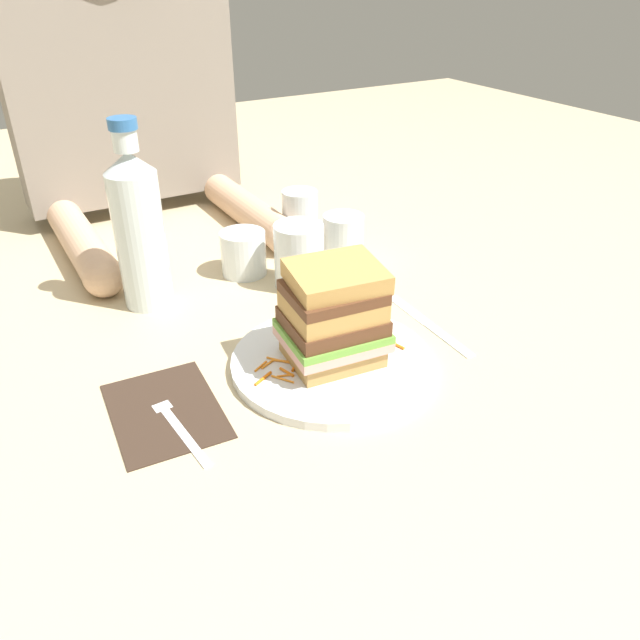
# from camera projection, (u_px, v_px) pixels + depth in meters

# --- Properties ---
(ground_plane) EXTENTS (3.00, 3.00, 0.00)m
(ground_plane) POSITION_uv_depth(u_px,v_px,m) (317.00, 357.00, 0.80)
(ground_plane) COLOR #C6B289
(main_plate) EXTENTS (0.25, 0.25, 0.01)m
(main_plate) POSITION_uv_depth(u_px,v_px,m) (332.00, 362.00, 0.78)
(main_plate) COLOR white
(main_plate) RESTS_ON ground_plane
(sandwich) EXTENTS (0.13, 0.11, 0.13)m
(sandwich) POSITION_uv_depth(u_px,v_px,m) (333.00, 316.00, 0.75)
(sandwich) COLOR tan
(sandwich) RESTS_ON main_plate
(carrot_shred_0) EXTENTS (0.03, 0.02, 0.00)m
(carrot_shred_0) POSITION_uv_depth(u_px,v_px,m) (263.00, 378.00, 0.74)
(carrot_shred_0) COLOR orange
(carrot_shred_0) RESTS_ON main_plate
(carrot_shred_1) EXTENTS (0.02, 0.01, 0.00)m
(carrot_shred_1) POSITION_uv_depth(u_px,v_px,m) (267.00, 363.00, 0.77)
(carrot_shred_1) COLOR orange
(carrot_shred_1) RESTS_ON main_plate
(carrot_shred_2) EXTENTS (0.02, 0.02, 0.00)m
(carrot_shred_2) POSITION_uv_depth(u_px,v_px,m) (286.00, 362.00, 0.77)
(carrot_shred_2) COLOR orange
(carrot_shred_2) RESTS_ON main_plate
(carrot_shred_3) EXTENTS (0.02, 0.03, 0.00)m
(carrot_shred_3) POSITION_uv_depth(u_px,v_px,m) (280.00, 362.00, 0.77)
(carrot_shred_3) COLOR orange
(carrot_shred_3) RESTS_ON main_plate
(carrot_shred_4) EXTENTS (0.02, 0.03, 0.00)m
(carrot_shred_4) POSITION_uv_depth(u_px,v_px,m) (283.00, 379.00, 0.74)
(carrot_shred_4) COLOR orange
(carrot_shred_4) RESTS_ON main_plate
(carrot_shred_5) EXTENTS (0.02, 0.01, 0.00)m
(carrot_shred_5) POSITION_uv_depth(u_px,v_px,m) (262.00, 368.00, 0.76)
(carrot_shred_5) COLOR orange
(carrot_shred_5) RESTS_ON main_plate
(carrot_shred_6) EXTENTS (0.02, 0.02, 0.00)m
(carrot_shred_6) POSITION_uv_depth(u_px,v_px,m) (295.00, 364.00, 0.77)
(carrot_shred_6) COLOR orange
(carrot_shred_6) RESTS_ON main_plate
(carrot_shred_7) EXTENTS (0.02, 0.01, 0.00)m
(carrot_shred_7) POSITION_uv_depth(u_px,v_px,m) (285.00, 375.00, 0.75)
(carrot_shred_7) COLOR orange
(carrot_shred_7) RESTS_ON main_plate
(carrot_shred_8) EXTENTS (0.01, 0.02, 0.00)m
(carrot_shred_8) POSITION_uv_depth(u_px,v_px,m) (287.00, 372.00, 0.75)
(carrot_shred_8) COLOR orange
(carrot_shred_8) RESTS_ON main_plate
(carrot_shred_9) EXTENTS (0.00, 0.02, 0.00)m
(carrot_shred_9) POSITION_uv_depth(u_px,v_px,m) (365.00, 341.00, 0.81)
(carrot_shred_9) COLOR orange
(carrot_shred_9) RESTS_ON main_plate
(carrot_shred_10) EXTENTS (0.00, 0.03, 0.00)m
(carrot_shred_10) POSITION_uv_depth(u_px,v_px,m) (385.00, 337.00, 0.82)
(carrot_shred_10) COLOR orange
(carrot_shred_10) RESTS_ON main_plate
(carrot_shred_11) EXTENTS (0.01, 0.02, 0.00)m
(carrot_shred_11) POSITION_uv_depth(u_px,v_px,m) (381.00, 340.00, 0.81)
(carrot_shred_11) COLOR orange
(carrot_shred_11) RESTS_ON main_plate
(carrot_shred_12) EXTENTS (0.01, 0.03, 0.00)m
(carrot_shred_12) POSITION_uv_depth(u_px,v_px,m) (394.00, 343.00, 0.81)
(carrot_shred_12) COLOR orange
(carrot_shred_12) RESTS_ON main_plate
(carrot_shred_13) EXTENTS (0.02, 0.01, 0.00)m
(carrot_shred_13) POSITION_uv_depth(u_px,v_px,m) (390.00, 346.00, 0.80)
(carrot_shred_13) COLOR orange
(carrot_shred_13) RESTS_ON main_plate
(carrot_shred_14) EXTENTS (0.02, 0.01, 0.00)m
(carrot_shred_14) POSITION_uv_depth(u_px,v_px,m) (384.00, 348.00, 0.80)
(carrot_shred_14) COLOR orange
(carrot_shred_14) RESTS_ON main_plate
(carrot_shred_15) EXTENTS (0.02, 0.02, 0.00)m
(carrot_shred_15) POSITION_uv_depth(u_px,v_px,m) (376.00, 350.00, 0.79)
(carrot_shred_15) COLOR orange
(carrot_shred_15) RESTS_ON main_plate
(napkin_dark) EXTENTS (0.13, 0.17, 0.00)m
(napkin_dark) POSITION_uv_depth(u_px,v_px,m) (165.00, 410.00, 0.71)
(napkin_dark) COLOR #38281E
(napkin_dark) RESTS_ON ground_plane
(fork) EXTENTS (0.03, 0.17, 0.00)m
(fork) POSITION_uv_depth(u_px,v_px,m) (173.00, 418.00, 0.69)
(fork) COLOR silver
(fork) RESTS_ON napkin_dark
(knife) EXTENTS (0.02, 0.20, 0.00)m
(knife) POSITION_uv_depth(u_px,v_px,m) (428.00, 324.00, 0.87)
(knife) COLOR silver
(knife) RESTS_ON ground_plane
(juice_glass) EXTENTS (0.08, 0.08, 0.10)m
(juice_glass) POSITION_uv_depth(u_px,v_px,m) (299.00, 258.00, 0.95)
(juice_glass) COLOR white
(juice_glass) RESTS_ON ground_plane
(water_bottle) EXTENTS (0.07, 0.07, 0.27)m
(water_bottle) POSITION_uv_depth(u_px,v_px,m) (139.00, 228.00, 0.87)
(water_bottle) COLOR silver
(water_bottle) RESTS_ON ground_plane
(empty_tumbler_0) EXTENTS (0.07, 0.07, 0.07)m
(empty_tumbler_0) POSITION_uv_depth(u_px,v_px,m) (244.00, 253.00, 1.00)
(empty_tumbler_0) COLOR silver
(empty_tumbler_0) RESTS_ON ground_plane
(empty_tumbler_1) EXTENTS (0.07, 0.07, 0.08)m
(empty_tumbler_1) POSITION_uv_depth(u_px,v_px,m) (343.00, 238.00, 1.04)
(empty_tumbler_1) COLOR silver
(empty_tumbler_1) RESTS_ON ground_plane
(empty_tumbler_2) EXTENTS (0.06, 0.06, 0.09)m
(empty_tumbler_2) POSITION_uv_depth(u_px,v_px,m) (300.00, 216.00, 1.11)
(empty_tumbler_2) COLOR silver
(empty_tumbler_2) RESTS_ON ground_plane
(diner_across) EXTENTS (0.41, 0.47, 0.57)m
(diner_across) POSITION_uv_depth(u_px,v_px,m) (122.00, 71.00, 1.12)
(diner_across) COLOR #DBAD89
(diner_across) RESTS_ON ground_plane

